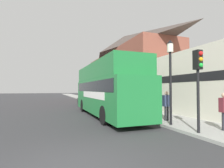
# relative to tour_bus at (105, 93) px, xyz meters

# --- Properties ---
(ground_plane) EXTENTS (144.00, 144.00, 0.00)m
(ground_plane) POSITION_rel_tour_bus_xyz_m (-3.63, 12.83, -1.77)
(ground_plane) COLOR #333335
(sidewalk) EXTENTS (3.21, 108.00, 0.14)m
(sidewalk) POSITION_rel_tour_bus_xyz_m (3.26, 9.83, -1.70)
(sidewalk) COLOR #999993
(sidewalk) RESTS_ON ground_plane
(pub_white_frontage) EXTENTS (6.01, 10.68, 4.80)m
(pub_white_frontage) POSITION_rel_tour_bus_xyz_m (7.86, -3.54, 0.63)
(pub_white_frontage) COLOR beige
(pub_white_frontage) RESTS_ON ground_plane
(brick_terrace_rear) EXTENTS (6.00, 22.47, 10.94)m
(brick_terrace_rear) POSITION_rel_tour_bus_xyz_m (7.86, 13.84, 3.70)
(brick_terrace_rear) COLOR brown
(brick_terrace_rear) RESTS_ON ground_plane
(tour_bus) EXTENTS (2.47, 10.53, 3.90)m
(tour_bus) POSITION_rel_tour_bus_xyz_m (0.00, 0.00, 0.00)
(tour_bus) COLOR #1E7A38
(tour_bus) RESTS_ON ground_plane
(parked_car_ahead_of_bus) EXTENTS (1.87, 4.56, 1.43)m
(parked_car_ahead_of_bus) POSITION_rel_tour_bus_xyz_m (0.54, 9.07, -1.11)
(parked_car_ahead_of_bus) COLOR black
(parked_car_ahead_of_bus) RESTS_ON ground_plane
(pedestrian_nearest) EXTENTS (0.45, 0.25, 1.72)m
(pedestrian_nearest) POSITION_rel_tour_bus_xyz_m (3.49, -6.93, -0.60)
(pedestrian_nearest) COLOR #232328
(pedestrian_nearest) RESTS_ON sidewalk
(pedestrian_second) EXTENTS (0.46, 0.25, 1.76)m
(pedestrian_second) POSITION_rel_tour_bus_xyz_m (2.62, -3.92, -0.57)
(pedestrian_second) COLOR #232328
(pedestrian_second) RESTS_ON sidewalk
(pedestrian_third) EXTENTS (0.41, 0.23, 1.57)m
(pedestrian_third) POSITION_rel_tour_bus_xyz_m (3.95, -0.95, -0.69)
(pedestrian_third) COLOR #232328
(pedestrian_third) RESTS_ON sidewalk
(traffic_signal) EXTENTS (0.28, 0.42, 3.59)m
(traffic_signal) POSITION_rel_tour_bus_xyz_m (2.01, -6.87, 1.01)
(traffic_signal) COLOR black
(traffic_signal) RESTS_ON sidewalk
(lamp_post_nearest) EXTENTS (0.35, 0.35, 4.54)m
(lamp_post_nearest) POSITION_rel_tour_bus_xyz_m (2.01, -5.04, 1.51)
(lamp_post_nearest) COLOR black
(lamp_post_nearest) RESTS_ON sidewalk
(lamp_post_second) EXTENTS (0.35, 0.35, 4.75)m
(lamp_post_second) POSITION_rel_tour_bus_xyz_m (2.24, 3.60, 1.64)
(lamp_post_second) COLOR black
(lamp_post_second) RESTS_ON sidewalk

